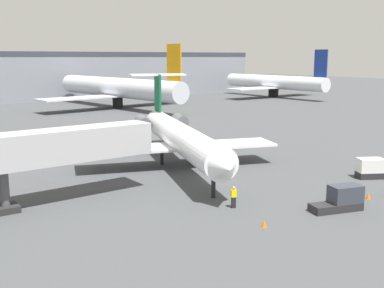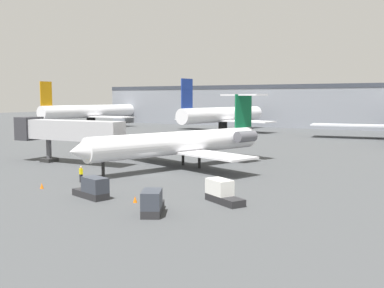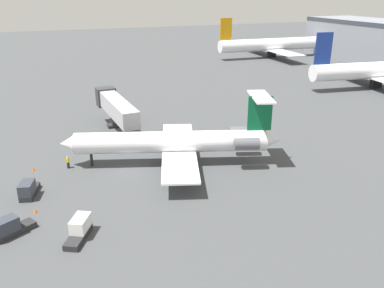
# 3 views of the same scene
# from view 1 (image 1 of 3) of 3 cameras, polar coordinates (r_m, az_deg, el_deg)

# --- Properties ---
(ground_plane) EXTENTS (400.00, 400.00, 0.10)m
(ground_plane) POSITION_cam_1_polar(r_m,az_deg,el_deg) (43.60, 1.99, -4.55)
(ground_plane) COLOR #424447
(regional_jet) EXTENTS (21.00, 28.72, 9.26)m
(regional_jet) POSITION_cam_1_polar(r_m,az_deg,el_deg) (48.56, -1.60, 1.00)
(regional_jet) COLOR white
(regional_jet) RESTS_ON ground_plane
(jet_bridge) EXTENTS (17.00, 3.74, 6.10)m
(jet_bridge) POSITION_cam_1_polar(r_m,az_deg,el_deg) (37.31, -18.51, -0.66)
(jet_bridge) COLOR #ADADB2
(jet_bridge) RESTS_ON ground_plane
(ground_crew_marshaller) EXTENTS (0.47, 0.40, 1.69)m
(ground_crew_marshaller) POSITION_cam_1_polar(r_m,az_deg,el_deg) (35.82, 5.12, -6.47)
(ground_crew_marshaller) COLOR black
(ground_crew_marshaller) RESTS_ON ground_plane
(baggage_tug_lead) EXTENTS (4.18, 3.15, 1.90)m
(baggage_tug_lead) POSITION_cam_1_polar(r_m,az_deg,el_deg) (47.55, 21.35, -2.91)
(baggage_tug_lead) COLOR #262628
(baggage_tug_lead) RESTS_ON ground_plane
(baggage_tug_trailing) EXTENTS (4.23, 2.44, 1.90)m
(baggage_tug_trailing) POSITION_cam_1_polar(r_m,az_deg,el_deg) (36.89, 17.79, -6.48)
(baggage_tug_trailing) COLOR #262628
(baggage_tug_trailing) RESTS_ON ground_plane
(traffic_cone_near) EXTENTS (0.36, 0.36, 0.55)m
(traffic_cone_near) POSITION_cam_1_polar(r_m,az_deg,el_deg) (32.33, 8.80, -9.57)
(traffic_cone_near) COLOR orange
(traffic_cone_near) RESTS_ON ground_plane
(traffic_cone_mid) EXTENTS (0.36, 0.36, 0.55)m
(traffic_cone_mid) POSITION_cam_1_polar(r_m,az_deg,el_deg) (40.62, 20.76, -5.93)
(traffic_cone_mid) COLOR orange
(traffic_cone_mid) RESTS_ON ground_plane
(parked_airliner_centre) EXTENTS (37.03, 43.70, 13.78)m
(parked_airliner_centre) POSITION_cam_1_polar(r_m,az_deg,el_deg) (106.07, -9.09, 6.78)
(parked_airliner_centre) COLOR silver
(parked_airliner_centre) RESTS_ON ground_plane
(parked_airliner_east_mid) EXTENTS (30.65, 36.38, 13.18)m
(parked_airliner_east_mid) POSITION_cam_1_polar(r_m,az_deg,el_deg) (135.28, 10.04, 7.43)
(parked_airliner_east_mid) COLOR silver
(parked_airliner_east_mid) RESTS_ON ground_plane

